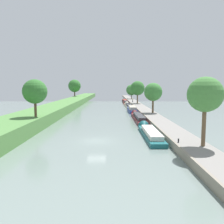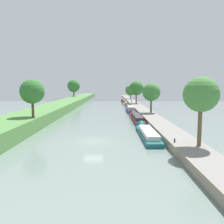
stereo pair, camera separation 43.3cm
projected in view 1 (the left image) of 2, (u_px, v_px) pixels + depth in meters
name	position (u px, v px, depth m)	size (l,w,h in m)	color
ground_plane	(96.00, 141.00, 31.41)	(160.00, 160.00, 0.00)	slate
right_towpath	(178.00, 137.00, 31.39)	(3.55, 260.00, 0.93)	gray
stone_quay	(164.00, 137.00, 31.38)	(0.25, 260.00, 0.98)	gray
narrowboat_teal	(149.00, 133.00, 34.58)	(2.07, 14.04, 1.97)	#195B60
narrowboat_maroon	(137.00, 117.00, 50.95)	(1.82, 17.05, 1.84)	maroon
narrowboat_blue	(131.00, 109.00, 66.78)	(2.05, 11.59, 2.23)	#283D93
narrowboat_cream	(127.00, 105.00, 82.70)	(1.95, 17.05, 1.86)	beige
narrowboat_red	(125.00, 102.00, 96.93)	(1.85, 10.11, 1.78)	maroon
narrowboat_black	(124.00, 101.00, 107.74)	(2.04, 10.36, 1.94)	black
tree_rightbank_near	(204.00, 95.00, 24.54)	(3.73, 3.73, 7.39)	brown
tree_rightbank_midnear	(152.00, 92.00, 55.59)	(4.31, 4.31, 7.11)	brown
tree_rightbank_midfar	(137.00, 88.00, 85.39)	(5.20, 5.20, 8.15)	brown
tree_rightbank_far	(131.00, 90.00, 115.63)	(5.25, 5.25, 7.00)	#4C3828
tree_leftbank_downstream	(34.00, 92.00, 38.37)	(4.02, 4.02, 6.21)	brown
tree_leftbank_upstream	(74.00, 86.00, 114.31)	(6.12, 6.12, 8.16)	#4C3828
person_walking	(132.00, 100.00, 92.07)	(0.34, 0.34, 1.66)	#282D42
mooring_bollard_near	(178.00, 140.00, 26.61)	(0.16, 0.16, 0.45)	black
mooring_bollard_far	(127.00, 99.00, 111.98)	(0.16, 0.16, 0.45)	black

